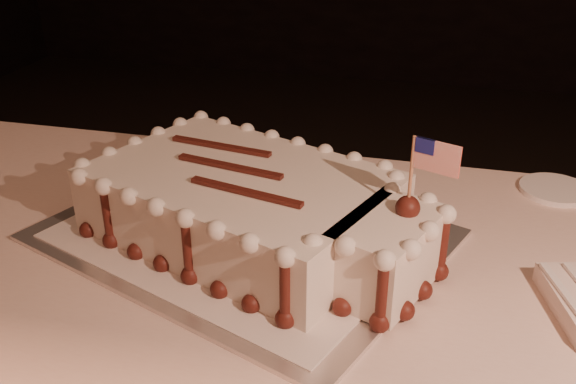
# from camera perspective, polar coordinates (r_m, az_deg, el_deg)

# --- Properties ---
(cake_board) EXTENTS (0.76, 0.67, 0.01)m
(cake_board) POSITION_cam_1_polar(r_m,az_deg,el_deg) (1.10, -4.05, -3.82)
(cake_board) COLOR silver
(cake_board) RESTS_ON banquet_table
(doily) EXTENTS (0.68, 0.61, 0.00)m
(doily) POSITION_cam_1_polar(r_m,az_deg,el_deg) (1.10, -4.06, -3.60)
(doily) COLOR silver
(doily) RESTS_ON cake_board
(sheet_cake) EXTENTS (0.63, 0.48, 0.24)m
(sheet_cake) POSITION_cam_1_polar(r_m,az_deg,el_deg) (1.05, -2.74, -1.45)
(sheet_cake) COLOR silver
(sheet_cake) RESTS_ON doily
(side_plate) EXTENTS (0.13, 0.13, 0.01)m
(side_plate) POSITION_cam_1_polar(r_m,az_deg,el_deg) (1.35, 22.64, 0.20)
(side_plate) COLOR white
(side_plate) RESTS_ON banquet_table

